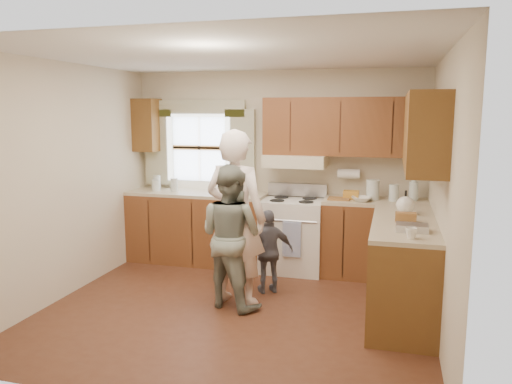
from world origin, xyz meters
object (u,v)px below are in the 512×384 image
(stove, at_px, (293,234))
(woman_right, at_px, (231,236))
(child, at_px, (269,252))
(woman_left, at_px, (236,218))

(stove, xyz_separation_m, woman_right, (-0.39, -1.32, 0.27))
(stove, bearing_deg, child, -96.67)
(woman_left, bearing_deg, child, -114.18)
(woman_right, height_order, child, woman_right)
(woman_left, distance_m, woman_right, 0.19)
(stove, relative_size, child, 1.15)
(stove, distance_m, woman_left, 1.36)
(woman_left, relative_size, woman_right, 1.24)
(stove, bearing_deg, woman_left, -106.14)
(stove, height_order, woman_right, woman_right)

